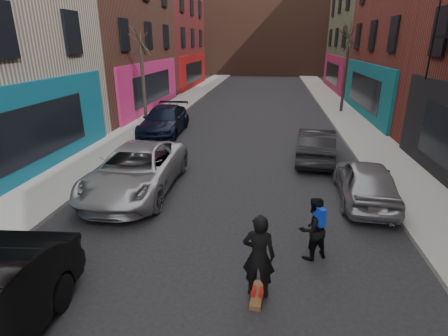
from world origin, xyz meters
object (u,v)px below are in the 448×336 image
(parked_left_end, at_px, (164,120))
(parked_right_far, at_px, (365,181))
(skateboard, at_px, (257,295))
(tree_left_far, at_px, (142,69))
(tree_right_far, at_px, (346,62))
(pedestrian, at_px, (313,228))
(parked_right_end, at_px, (316,145))
(parked_left_far, at_px, (136,170))
(skateboarder, at_px, (259,256))

(parked_left_end, relative_size, parked_right_far, 1.26)
(parked_right_far, distance_m, skateboard, 5.98)
(tree_left_far, distance_m, tree_right_far, 13.78)
(tree_left_far, height_order, pedestrian, tree_left_far)
(parked_right_end, xyz_separation_m, pedestrian, (-0.87, -7.42, 0.09))
(parked_left_far, distance_m, parked_right_far, 7.52)
(parked_left_far, relative_size, parked_left_end, 1.09)
(parked_left_far, distance_m, parked_left_end, 7.91)
(tree_left_far, height_order, tree_right_far, tree_right_far)
(tree_right_far, relative_size, parked_right_far, 1.69)
(skateboarder, bearing_deg, parked_left_end, -61.50)
(parked_right_end, xyz_separation_m, skateboard, (-2.06, -8.98, -0.64))
(skateboard, relative_size, skateboarder, 0.46)
(skateboarder, bearing_deg, parked_left_far, -44.00)
(parked_left_far, relative_size, parked_right_end, 1.31)
(pedestrian, bearing_deg, parked_left_far, -61.61)
(tree_left_far, relative_size, parked_left_far, 1.18)
(tree_left_far, bearing_deg, tree_right_far, 25.82)
(tree_right_far, xyz_separation_m, skateboard, (-5.06, -20.13, -3.48))
(parked_left_end, distance_m, skateboarder, 13.85)
(parked_right_far, bearing_deg, parked_right_end, -70.90)
(parked_right_far, bearing_deg, parked_left_far, 4.91)
(skateboard, bearing_deg, parked_right_end, 81.10)
(parked_left_end, distance_m, skateboard, 13.87)
(tree_left_far, distance_m, skateboard, 16.26)
(tree_right_far, relative_size, pedestrian, 4.40)
(tree_left_far, xyz_separation_m, parked_right_end, (9.40, -5.14, -2.69))
(skateboard, bearing_deg, skateboarder, 0.00)
(skateboard, bearing_deg, parked_left_far, 136.00)
(parked_right_far, xyz_separation_m, skateboarder, (-3.18, -5.03, 0.29))
(tree_left_far, xyz_separation_m, parked_right_far, (10.52, -9.10, -2.69))
(parked_right_end, height_order, pedestrian, pedestrian)
(parked_left_far, bearing_deg, parked_right_far, 0.45)
(parked_right_end, relative_size, skateboard, 5.25)
(parked_left_end, bearing_deg, tree_right_far, 32.63)
(skateboard, bearing_deg, tree_right_far, 79.91)
(parked_left_end, height_order, pedestrian, pedestrian)
(skateboard, bearing_deg, tree_left_far, 121.48)
(tree_left_far, relative_size, tree_right_far, 0.96)
(parked_left_far, height_order, parked_right_far, parked_left_far)
(tree_left_far, relative_size, parked_right_end, 1.55)
(tree_right_far, height_order, parked_right_far, tree_right_far)
(tree_left_far, height_order, parked_left_end, tree_left_far)
(parked_left_far, relative_size, pedestrian, 3.56)
(parked_left_far, xyz_separation_m, parked_right_far, (7.52, 0.21, -0.08))
(skateboarder, height_order, pedestrian, skateboarder)
(parked_left_end, relative_size, parked_right_end, 1.21)
(parked_left_far, height_order, skateboarder, skateboarder)
(tree_left_far, bearing_deg, skateboarder, -62.55)
(parked_left_end, bearing_deg, pedestrian, -60.08)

